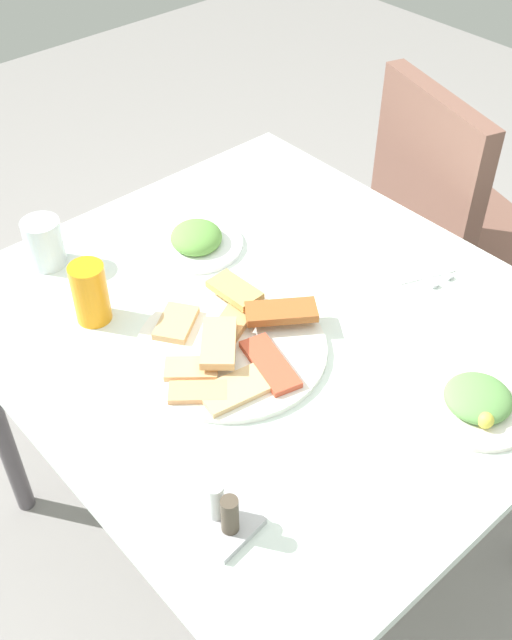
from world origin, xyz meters
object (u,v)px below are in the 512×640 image
object	(u,v)px
dining_table	(271,349)
fork	(408,262)
salad_plate_rice	(478,401)
dining_chair	(451,226)
drinking_glass	(44,243)
soda_can	(90,293)
spoon	(419,255)
salad_plate_greens	(197,240)
condiment_caddy	(223,516)
pide_platter	(232,345)
paper_napkin	(413,260)

from	to	relation	value
dining_table	fork	xyz separation A→B (m)	(0.06, 0.32, 0.08)
dining_table	salad_plate_rice	size ratio (longest dim) A/B	5.44
dining_chair	drinking_glass	world-z (taller)	dining_chair
soda_can	fork	bearing A→B (deg)	63.31
soda_can	spoon	bearing A→B (deg)	64.70
salad_plate_greens	drinking_glass	size ratio (longest dim) A/B	1.91
dining_table	condiment_caddy	bearing A→B (deg)	-51.41
pide_platter	soda_can	xyz separation A→B (m)	(-0.24, -0.14, 0.05)
pide_platter	salad_plate_greens	distance (m)	0.32
dining_table	spoon	size ratio (longest dim) A/B	5.84
dining_chair	condiment_caddy	size ratio (longest dim) A/B	9.09
dining_chair	soda_can	distance (m)	1.05
drinking_glass	spoon	world-z (taller)	drinking_glass
salad_plate_greens	fork	world-z (taller)	salad_plate_greens
salad_plate_rice	spoon	size ratio (longest dim) A/B	1.07
pide_platter	drinking_glass	size ratio (longest dim) A/B	3.46
soda_can	condiment_caddy	size ratio (longest dim) A/B	1.22
fork	soda_can	bearing A→B (deg)	-104.95
soda_can	paper_napkin	size ratio (longest dim) A/B	0.99
spoon	dining_chair	bearing A→B (deg)	121.62
pide_platter	condiment_caddy	xyz separation A→B (m)	(0.27, -0.24, 0.01)
dining_chair	spoon	world-z (taller)	dining_chair
salad_plate_rice	paper_napkin	bearing A→B (deg)	144.79
salad_plate_greens	salad_plate_rice	distance (m)	0.66
salad_plate_rice	soda_can	distance (m)	0.71
soda_can	spoon	size ratio (longest dim) A/B	0.66
dining_table	spoon	xyz separation A→B (m)	(0.06, 0.36, 0.08)
paper_napkin	spoon	xyz separation A→B (m)	(0.00, 0.02, 0.00)
dining_chair	soda_can	bearing A→B (deg)	-95.70
dining_table	paper_napkin	xyz separation A→B (m)	(0.06, 0.34, 0.08)
salad_plate_greens	paper_napkin	distance (m)	0.45
dining_table	salad_plate_rice	bearing A→B (deg)	16.00
spoon	paper_napkin	bearing A→B (deg)	-82.83
paper_napkin	spoon	world-z (taller)	spoon
pide_platter	paper_napkin	size ratio (longest dim) A/B	2.84
salad_plate_rice	drinking_glass	bearing A→B (deg)	-157.65
dining_chair	spoon	bearing A→B (deg)	-65.55
salad_plate_rice	condiment_caddy	world-z (taller)	condiment_caddy
salad_plate_rice	drinking_glass	size ratio (longest dim) A/B	1.94
spoon	condiment_caddy	bearing A→B (deg)	-65.58
pide_platter	salad_plate_greens	world-z (taller)	salad_plate_greens
dining_chair	condiment_caddy	xyz separation A→B (m)	(0.41, -1.12, 0.24)
salad_plate_rice	dining_table	bearing A→B (deg)	-164.00
drinking_glass	fork	size ratio (longest dim) A/B	0.57
soda_can	pide_platter	bearing A→B (deg)	29.98
dining_chair	salad_plate_rice	size ratio (longest dim) A/B	4.61
salad_plate_greens	soda_can	bearing A→B (deg)	-80.36
drinking_glass	spoon	distance (m)	0.77
drinking_glass	soda_can	bearing A→B (deg)	-5.56
dining_table	spoon	distance (m)	0.37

